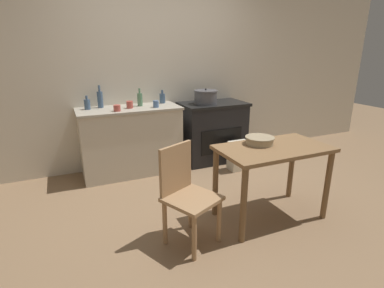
% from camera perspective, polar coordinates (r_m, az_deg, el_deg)
% --- Properties ---
extents(ground_plane, '(14.00, 14.00, 0.00)m').
position_cam_1_polar(ground_plane, '(3.28, 3.17, -11.84)').
color(ground_plane, '#896B4C').
extents(wall_back, '(8.00, 0.07, 2.55)m').
position_cam_1_polar(wall_back, '(4.33, -6.34, 13.14)').
color(wall_back, beige).
rests_on(wall_back, ground_plane).
extents(counter_cabinet, '(1.31, 0.58, 0.89)m').
position_cam_1_polar(counter_cabinet, '(4.06, -11.54, 0.63)').
color(counter_cabinet, beige).
rests_on(counter_cabinet, ground_plane).
extents(stove, '(0.95, 0.60, 0.87)m').
position_cam_1_polar(stove, '(4.46, 3.92, 2.38)').
color(stove, black).
rests_on(stove, ground_plane).
extents(work_table, '(1.05, 0.60, 0.74)m').
position_cam_1_polar(work_table, '(2.95, 15.15, -2.77)').
color(work_table, olive).
rests_on(work_table, ground_plane).
extents(chair, '(0.53, 0.53, 0.86)m').
position_cam_1_polar(chair, '(2.56, -1.18, -9.16)').
color(chair, '#A87F56').
rests_on(chair, ground_plane).
extents(flour_sack, '(0.27, 0.19, 0.40)m').
position_cam_1_polar(flour_sack, '(4.19, 8.91, -2.20)').
color(flour_sack, beige).
rests_on(flour_sack, ground_plane).
extents(stock_pot, '(0.33, 0.33, 0.22)m').
position_cam_1_polar(stock_pot, '(4.24, 2.63, 8.93)').
color(stock_pot, '#4C4C51').
rests_on(stock_pot, stove).
extents(mixing_bowl_large, '(0.28, 0.28, 0.07)m').
position_cam_1_polar(mixing_bowl_large, '(2.95, 12.77, 0.75)').
color(mixing_bowl_large, tan).
rests_on(mixing_bowl_large, work_table).
extents(bottle_far_left, '(0.07, 0.07, 0.28)m').
position_cam_1_polar(bottle_far_left, '(4.03, -17.10, 8.18)').
color(bottle_far_left, '#3D5675').
rests_on(bottle_far_left, counter_cabinet).
extents(bottle_left, '(0.08, 0.08, 0.18)m').
position_cam_1_polar(bottle_left, '(4.22, -5.67, 8.70)').
color(bottle_left, '#3D5675').
rests_on(bottle_left, counter_cabinet).
extents(bottle_mid_left, '(0.07, 0.07, 0.23)m').
position_cam_1_polar(bottle_mid_left, '(4.03, -9.90, 8.39)').
color(bottle_mid_left, '#517F5B').
rests_on(bottle_mid_left, counter_cabinet).
extents(bottle_center_left, '(0.07, 0.07, 0.17)m').
position_cam_1_polar(bottle_center_left, '(3.97, -19.33, 7.18)').
color(bottle_center_left, '#3D5675').
rests_on(bottle_center_left, counter_cabinet).
extents(cup_center, '(0.08, 0.08, 0.08)m').
position_cam_1_polar(cup_center, '(3.76, -14.09, 6.65)').
color(cup_center, '#B74C42').
rests_on(cup_center, counter_cabinet).
extents(cup_center_right, '(0.08, 0.08, 0.09)m').
position_cam_1_polar(cup_center_right, '(3.91, -11.78, 7.35)').
color(cup_center_right, '#B74C42').
rests_on(cup_center_right, counter_cabinet).
extents(cup_mid_right, '(0.07, 0.07, 0.09)m').
position_cam_1_polar(cup_mid_right, '(3.91, -6.88, 7.56)').
color(cup_mid_right, '#4C6B99').
rests_on(cup_mid_right, counter_cabinet).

